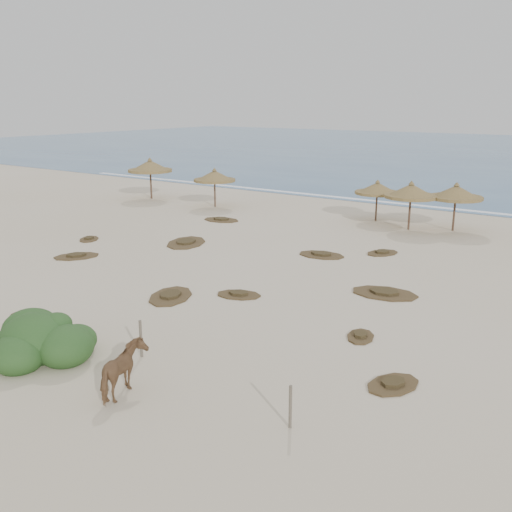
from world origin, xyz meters
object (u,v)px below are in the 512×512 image
Objects in this scene: palapa_0 at (150,167)px; bush at (38,341)px; palapa_1 at (215,177)px; horse at (123,371)px.

palapa_0 is 1.20× the size of bush.
horse is (15.00, -22.44, -1.47)m from palapa_1.
bush is at bearing -22.01° from horse.
horse is 3.78m from bush.
palapa_1 is 27.03m from horse.
palapa_1 reaches higher than horse.
palapa_0 is at bearing 128.16° from bush.
palapa_0 reaches higher than bush.
bush is (11.22, -22.28, -1.64)m from palapa_1.
palapa_0 is 1.26× the size of palapa_1.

